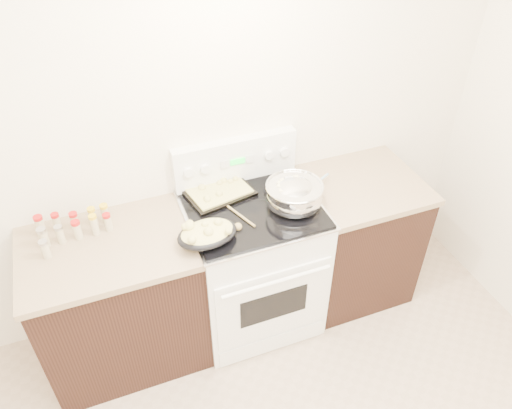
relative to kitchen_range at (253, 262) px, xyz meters
name	(u,v)px	position (x,y,z in m)	size (l,w,h in m)	color
room_shell	(321,339)	(-0.35, -1.42, 1.21)	(4.10, 3.60, 2.75)	white
counter_left	(121,301)	(-0.83, 0.01, -0.03)	(0.93, 0.67, 0.92)	black
counter_right	(353,237)	(0.73, 0.01, -0.03)	(0.73, 0.67, 0.92)	black
kitchen_range	(253,262)	(0.00, 0.00, 0.00)	(0.78, 0.73, 1.22)	white
mixing_bowl	(294,195)	(0.22, -0.08, 0.53)	(0.37, 0.37, 0.19)	silver
roasting_pan	(207,233)	(-0.32, -0.17, 0.50)	(0.34, 0.26, 0.11)	black
baking_sheet	(219,192)	(-0.14, 0.18, 0.47)	(0.42, 0.33, 0.06)	black
wooden_spoon	(238,222)	(-0.13, -0.11, 0.46)	(0.12, 0.26, 0.04)	#AA8C4E
blue_ladle	(310,193)	(0.34, -0.05, 0.49)	(0.25, 0.20, 0.11)	#8AB0CE
spice_jars	(71,227)	(-0.98, 0.15, 0.49)	(0.39, 0.23, 0.13)	#BFB28C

